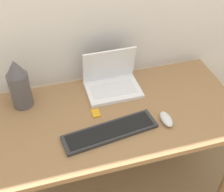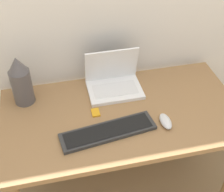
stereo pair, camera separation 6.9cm
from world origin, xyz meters
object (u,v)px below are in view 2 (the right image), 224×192
keyboard (108,131)px  vase (21,81)px  mouse (166,121)px  mp3_player (96,113)px  laptop (114,81)px

keyboard → vase: (-0.39, 0.33, 0.13)m
mouse → keyboard: bearing=179.3°
mouse → vase: size_ratio=0.39×
keyboard → vase: bearing=139.8°
keyboard → vase: size_ratio=1.71×
mouse → vase: bearing=154.0°
mouse → mp3_player: 0.36m
mouse → mp3_player: size_ratio=1.90×
mp3_player → laptop: bearing=52.1°
laptop → mouse: size_ratio=2.70×
laptop → mp3_player: laptop is taller
laptop → keyboard: bearing=-108.0°
laptop → vase: vase is taller
laptop → keyboard: laptop is taller
mp3_player → vase: bearing=153.1°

